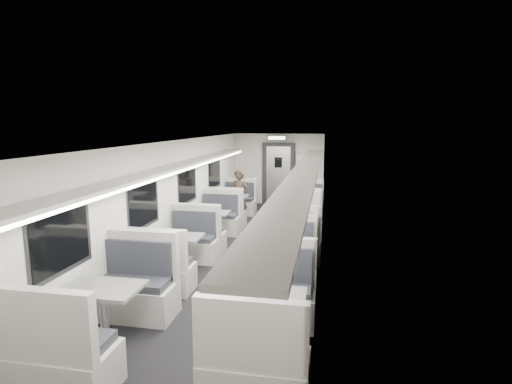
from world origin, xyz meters
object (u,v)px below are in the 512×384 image
at_px(booth_right_d, 267,324).
at_px(passenger, 239,197).
at_px(exit_sign, 277,138).
at_px(booth_right_b, 296,231).
at_px(booth_left_d, 104,316).
at_px(booth_right_a, 302,213).
at_px(booth_right_c, 286,267).
at_px(vestibule_door, 278,174).
at_px(booth_left_c, 179,254).
at_px(booth_left_b, 211,227).
at_px(booth_left_a, 233,207).

xyz_separation_m(booth_right_d, passenger, (-1.71, 6.03, 0.37)).
xyz_separation_m(passenger, exit_sign, (0.71, 2.40, 1.52)).
bearing_deg(booth_right_b, booth_left_d, -114.58).
distance_m(booth_right_a, exit_sign, 3.18).
xyz_separation_m(booth_right_b, booth_right_c, (0.00, -2.13, -0.05)).
xyz_separation_m(booth_right_c, vestibule_door, (-1.00, 6.88, 0.69)).
height_order(booth_left_d, booth_right_b, booth_left_d).
relative_size(booth_left_c, booth_left_d, 0.91).
bearing_deg(booth_left_d, booth_left_b, 90.00).
distance_m(booth_right_d, exit_sign, 8.69).
height_order(passenger, vestibule_door, vestibule_door).
xyz_separation_m(booth_left_b, passenger, (0.29, 1.72, 0.39)).
relative_size(booth_left_c, booth_right_c, 1.05).
relative_size(booth_right_b, booth_right_d, 1.02).
bearing_deg(booth_left_b, booth_left_d, -90.00).
distance_m(booth_left_a, booth_right_d, 6.83).
bearing_deg(passenger, booth_right_b, -26.54).
distance_m(booth_left_b, vestibule_door, 4.76).
xyz_separation_m(booth_left_d, booth_right_d, (2.00, 0.21, -0.01)).
bearing_deg(booth_right_d, vestibule_door, 96.40).
xyz_separation_m(booth_left_b, vestibule_door, (1.00, 4.60, 0.67)).
height_order(booth_left_d, exit_sign, exit_sign).
distance_m(booth_right_b, vestibule_door, 4.89).
bearing_deg(vestibule_door, booth_left_d, -96.26).
bearing_deg(booth_right_d, booth_left_b, 114.89).
bearing_deg(booth_right_b, vestibule_door, 101.89).
xyz_separation_m(booth_left_a, booth_right_d, (2.00, -6.53, 0.03)).
xyz_separation_m(booth_left_c, booth_right_a, (2.00, 3.77, 0.02)).
distance_m(booth_right_c, vestibule_door, 6.98).
height_order(booth_right_a, passenger, passenger).
relative_size(booth_left_c, booth_right_a, 0.95).
bearing_deg(booth_left_a, exit_sign, 62.19).
bearing_deg(exit_sign, booth_left_d, -96.61).
height_order(booth_right_c, booth_right_d, booth_right_d).
bearing_deg(booth_left_a, booth_left_c, -90.00).
distance_m(booth_left_b, booth_left_c, 2.02).
bearing_deg(booth_right_a, vestibule_door, 109.34).
bearing_deg(passenger, booth_left_a, 141.10).
bearing_deg(booth_left_d, vestibule_door, 83.74).
bearing_deg(booth_right_a, booth_right_d, -90.00).
distance_m(passenger, vestibule_door, 2.98).
relative_size(booth_left_a, vestibule_door, 0.97).
bearing_deg(booth_left_a, passenger, -59.82).
bearing_deg(exit_sign, booth_left_b, -103.66).
relative_size(booth_right_b, exit_sign, 3.61).
bearing_deg(booth_right_c, passenger, 113.17).
bearing_deg(booth_right_b, booth_right_d, -90.00).
height_order(booth_right_d, passenger, passenger).
bearing_deg(booth_left_b, booth_right_a, 41.26).
bearing_deg(booth_right_c, booth_right_b, 90.00).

